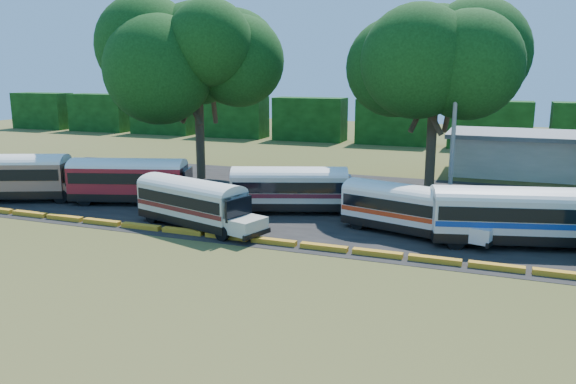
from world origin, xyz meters
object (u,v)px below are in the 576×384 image
(bus_cream_west, at_px, (193,200))
(tree_west, at_px, (197,54))
(bus_red, at_px, (132,178))
(bus_white_red, at_px, (408,206))
(bus_beige, at_px, (11,174))

(bus_cream_west, height_order, tree_west, tree_west)
(bus_red, height_order, tree_west, tree_west)
(tree_west, bearing_deg, bus_cream_west, -62.41)
(bus_white_red, height_order, tree_west, tree_west)
(bus_red, height_order, bus_white_red, bus_red)
(bus_beige, distance_m, tree_west, 18.25)
(bus_white_red, xyz_separation_m, tree_west, (-20.54, 11.41, 9.45))
(bus_beige, distance_m, bus_red, 9.41)
(bus_beige, relative_size, bus_white_red, 1.16)
(bus_red, relative_size, bus_cream_west, 1.10)
(tree_west, bearing_deg, bus_red, -89.51)
(bus_red, relative_size, tree_west, 0.68)
(bus_white_red, bearing_deg, bus_red, -166.19)
(bus_beige, bearing_deg, bus_white_red, -19.83)
(bus_beige, height_order, tree_west, tree_west)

